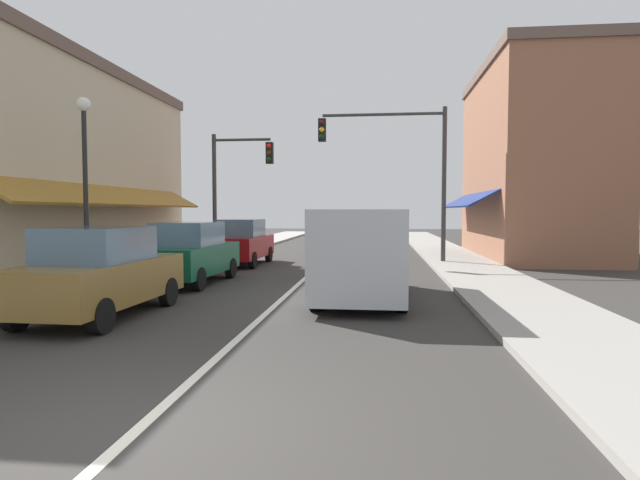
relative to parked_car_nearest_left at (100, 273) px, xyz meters
The scene contains 13 objects.
ground_plane 13.18m from the parked_car_nearest_left, 76.16° to the left, with size 80.00×80.00×0.00m, color #33302D.
sidewalk_left 13.01m from the parked_car_nearest_left, 100.44° to the left, with size 2.60×56.00×0.12m, color #A39E99.
sidewalk_right 15.45m from the parked_car_nearest_left, 55.90° to the left, with size 2.60×56.00×0.12m, color gray.
lane_center_stripe 13.18m from the parked_car_nearest_left, 76.16° to the left, with size 0.14×52.00×0.01m, color silver.
storefront_left_block 9.36m from the parked_car_nearest_left, 131.02° to the left, with size 5.80×14.20×7.08m.
storefront_right_block 19.45m from the parked_car_nearest_left, 50.46° to the left, with size 5.81×10.20×8.50m.
parked_car_nearest_left is the anchor object (origin of this frame).
parked_car_second_left 4.84m from the parked_car_nearest_left, 89.86° to the left, with size 1.88×4.15×1.77m.
parked_car_third_left 10.21m from the parked_car_nearest_left, 89.45° to the left, with size 1.82×4.12×1.77m.
van_in_lane 5.71m from the parked_car_nearest_left, 28.70° to the left, with size 2.02×5.19×2.12m.
traffic_signal_mast_arm 13.39m from the parked_car_nearest_left, 61.00° to the left, with size 5.03×0.50×6.14m.
traffic_signal_left_corner 12.66m from the parked_car_nearest_left, 93.56° to the left, with size 2.71×0.50×5.38m.
street_lamp_left_near 4.40m from the parked_car_nearest_left, 123.84° to the left, with size 0.36×0.36×4.97m.
Camera 1 is at (2.28, -4.43, 2.08)m, focal length 29.48 mm.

